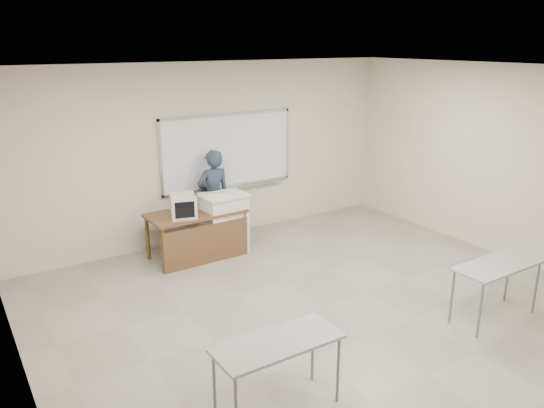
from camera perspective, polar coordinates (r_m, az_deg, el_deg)
floor at (r=6.50m, az=10.32°, el=-13.89°), size 7.00×8.00×0.01m
whiteboard at (r=9.19m, az=-4.77°, el=5.59°), size 2.48×0.10×1.31m
student_desks at (r=5.41m, az=20.70°, el=-13.38°), size 4.40×2.20×0.73m
instructor_desk at (r=8.35m, az=-7.84°, el=-2.30°), size 1.51×0.75×0.75m
podium at (r=8.57m, az=-5.14°, el=-2.11°), size 0.71×0.52×0.99m
crt_monitor at (r=8.13m, az=-9.50°, el=-0.20°), size 0.38×0.43×0.36m
laptop at (r=8.64m, az=-6.29°, el=0.18°), size 0.31×0.29×0.23m
mouse at (r=8.32m, az=-5.89°, el=-0.72°), size 0.11×0.08×0.04m
keyboard at (r=8.42m, az=-6.38°, el=1.11°), size 0.51×0.31×0.03m
presenter at (r=8.99m, az=-6.31°, el=0.82°), size 0.59×0.39×1.60m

